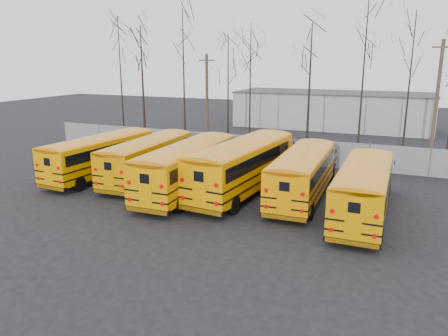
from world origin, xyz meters
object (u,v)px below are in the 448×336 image
at_px(bus_d, 244,162).
at_px(bus_e, 303,170).
at_px(bus_f, 364,186).
at_px(bus_c, 189,164).
at_px(bus_a, 102,152).
at_px(utility_pole_right, 437,98).
at_px(bus_b, 149,155).
at_px(utility_pole_left, 207,100).

xyz_separation_m(bus_d, bus_e, (3.54, 0.23, -0.22)).
height_order(bus_d, bus_f, bus_d).
height_order(bus_c, bus_f, bus_c).
xyz_separation_m(bus_a, utility_pole_right, (21.06, 15.84, 3.14)).
bearing_deg(bus_f, bus_b, 172.06).
bearing_deg(utility_pole_right, bus_e, -137.00).
bearing_deg(bus_e, bus_a, -179.45).
height_order(bus_c, bus_e, bus_c).
relative_size(bus_a, bus_c, 0.95).
bearing_deg(bus_a, bus_e, 6.57).
bearing_deg(utility_pole_left, bus_a, -104.36).
bearing_deg(bus_f, bus_d, 167.08).
xyz_separation_m(utility_pole_left, utility_pole_right, (19.04, 3.18, 0.57)).
xyz_separation_m(bus_b, utility_pole_left, (-1.39, 12.08, 2.59)).
relative_size(bus_d, bus_e, 1.14).
height_order(bus_e, utility_pole_left, utility_pole_left).
relative_size(bus_c, bus_f, 1.08).
relative_size(bus_d, utility_pole_left, 1.43).
height_order(bus_b, bus_f, bus_f).
distance_m(bus_a, bus_d, 10.26).
bearing_deg(bus_f, bus_c, 177.96).
bearing_deg(bus_d, bus_b, -176.90).
height_order(utility_pole_left, utility_pole_right, utility_pole_right).
relative_size(bus_f, utility_pole_left, 1.24).
distance_m(bus_b, bus_f, 14.07).
distance_m(bus_a, bus_c, 7.24).
height_order(bus_a, utility_pole_right, utility_pole_right).
xyz_separation_m(bus_a, bus_f, (17.35, -1.27, -0.02)).
xyz_separation_m(bus_a, utility_pole_left, (2.02, 12.66, 2.57)).
relative_size(bus_d, utility_pole_right, 1.26).
distance_m(bus_d, utility_pole_left, 15.03).
distance_m(bus_e, bus_f, 3.98).
distance_m(bus_e, utility_pole_right, 17.24).
bearing_deg(bus_c, bus_d, 21.54).
distance_m(bus_a, utility_pole_left, 13.08).
relative_size(bus_c, utility_pole_left, 1.34).
relative_size(bus_b, bus_e, 0.99).
height_order(bus_c, bus_d, bus_d).
bearing_deg(bus_d, utility_pole_right, 60.58).
relative_size(bus_f, utility_pole_right, 1.09).
relative_size(bus_c, bus_e, 1.07).
distance_m(bus_a, utility_pole_right, 26.55).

